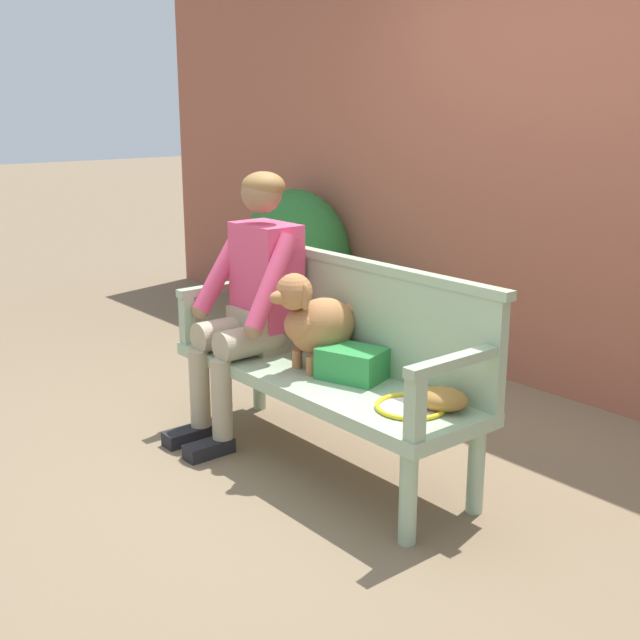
# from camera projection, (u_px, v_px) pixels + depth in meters

# --- Properties ---
(ground_plane) EXTENTS (40.00, 40.00, 0.00)m
(ground_plane) POSITION_uv_depth(u_px,v_px,m) (320.00, 463.00, 3.81)
(ground_plane) COLOR #7A664C
(brick_garden_fence) EXTENTS (8.00, 0.30, 2.53)m
(brick_garden_fence) POSITION_uv_depth(u_px,v_px,m) (565.00, 170.00, 4.57)
(brick_garden_fence) COLOR #9E5642
(brick_garden_fence) RESTS_ON ground
(hedge_bush_far_right) EXTENTS (0.96, 0.70, 1.02)m
(hedge_bush_far_right) POSITION_uv_depth(u_px,v_px,m) (296.00, 259.00, 6.03)
(hedge_bush_far_right) COLOR #286B2D
(hedge_bush_far_right) RESTS_ON ground
(hedge_bush_mid_left) EXTENTS (1.19, 0.87, 0.56)m
(hedge_bush_mid_left) POSITION_uv_depth(u_px,v_px,m) (349.00, 306.00, 5.57)
(hedge_bush_mid_left) COLOR #286B2D
(hedge_bush_mid_left) RESTS_ON ground
(garden_bench) EXTENTS (1.68, 0.51, 0.44)m
(garden_bench) POSITION_uv_depth(u_px,v_px,m) (320.00, 385.00, 3.71)
(garden_bench) COLOR #9EB793
(garden_bench) RESTS_ON ground
(bench_backrest) EXTENTS (1.72, 0.06, 0.50)m
(bench_backrest) POSITION_uv_depth(u_px,v_px,m) (358.00, 311.00, 3.77)
(bench_backrest) COLOR #9EB793
(bench_backrest) RESTS_ON garden_bench
(bench_armrest_left_end) EXTENTS (0.06, 0.51, 0.28)m
(bench_armrest_left_end) POSITION_uv_depth(u_px,v_px,m) (208.00, 301.00, 4.18)
(bench_armrest_left_end) COLOR #9EB793
(bench_armrest_left_end) RESTS_ON garden_bench
(bench_armrest_right_end) EXTENTS (0.06, 0.51, 0.28)m
(bench_armrest_right_end) POSITION_uv_depth(u_px,v_px,m) (440.00, 380.00, 2.99)
(bench_armrest_right_end) COLOR #9EB793
(bench_armrest_right_end) RESTS_ON garden_bench
(person_seated) EXTENTS (0.56, 0.66, 1.31)m
(person_seated) POSITION_uv_depth(u_px,v_px,m) (253.00, 296.00, 3.99)
(person_seated) COLOR black
(person_seated) RESTS_ON ground
(dog_on_bench) EXTENTS (0.26, 0.47, 0.46)m
(dog_on_bench) POSITION_uv_depth(u_px,v_px,m) (315.00, 321.00, 3.69)
(dog_on_bench) COLOR #AD7042
(dog_on_bench) RESTS_ON garden_bench
(tennis_racket) EXTENTS (0.40, 0.57, 0.03)m
(tennis_racket) POSITION_uv_depth(u_px,v_px,m) (412.00, 404.00, 3.29)
(tennis_racket) COLOR yellow
(tennis_racket) RESTS_ON garden_bench
(baseball_glove) EXTENTS (0.27, 0.24, 0.09)m
(baseball_glove) POSITION_uv_depth(u_px,v_px,m) (441.00, 399.00, 3.25)
(baseball_glove) COLOR #9E6B2D
(baseball_glove) RESTS_ON garden_bench
(sports_bag) EXTENTS (0.33, 0.28, 0.14)m
(sports_bag) POSITION_uv_depth(u_px,v_px,m) (352.00, 363.00, 3.61)
(sports_bag) COLOR #2D8E42
(sports_bag) RESTS_ON garden_bench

